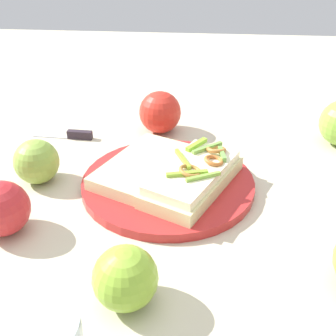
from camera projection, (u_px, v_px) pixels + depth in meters
ground_plane at (168, 187)px, 0.65m from camera, size 2.00×2.00×0.00m
plate at (168, 183)px, 0.65m from camera, size 0.26×0.26×0.01m
sandwich at (193, 177)px, 0.62m from camera, size 0.20×0.15×0.05m
bread_slice_side at (145, 167)px, 0.66m from camera, size 0.20×0.16×0.02m
apple_0 at (125, 278)px, 0.44m from camera, size 0.10×0.10×0.07m
apple_1 at (2, 208)px, 0.54m from camera, size 0.09×0.09×0.07m
apple_3 at (36, 163)px, 0.65m from camera, size 0.10×0.10×0.07m
apple_5 at (160, 112)px, 0.80m from camera, size 0.08×0.08×0.08m
knife at (72, 135)px, 0.79m from camera, size 0.02×0.12×0.02m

